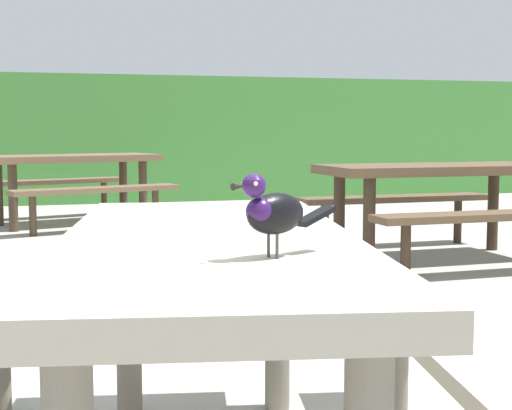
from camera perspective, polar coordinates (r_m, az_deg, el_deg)
The scene contains 5 objects.
hedge_wall at distance 11.32m, azimuth -15.78°, elevation 4.68°, with size 28.00×1.29×1.75m, color #428438.
picnic_table_foreground at distance 2.08m, azimuth -3.46°, elevation -7.18°, with size 1.98×2.00×0.74m.
bird_grackle at distance 1.66m, azimuth 1.16°, elevation -0.41°, with size 0.27×0.15×0.18m.
picnic_table_mid_left at distance 8.51m, azimuth -13.35°, elevation 2.35°, with size 2.12×2.10×0.74m.
picnic_table_far_centre at distance 6.20m, azimuth 13.07°, elevation 1.20°, with size 1.82×1.73×0.74m.
Camera 1 is at (-0.08, -2.12, 1.02)m, focal length 54.61 mm.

